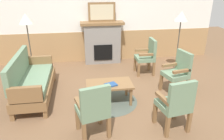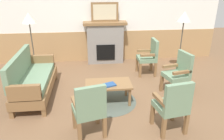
# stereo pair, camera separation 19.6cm
# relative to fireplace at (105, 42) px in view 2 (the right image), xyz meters

# --- Properties ---
(ground_plane) EXTENTS (14.00, 14.00, 0.00)m
(ground_plane) POSITION_rel_fireplace_xyz_m (0.00, -2.35, -0.65)
(ground_plane) COLOR brown
(wall_back) EXTENTS (7.20, 0.14, 2.70)m
(wall_back) POSITION_rel_fireplace_xyz_m (0.00, 0.25, 0.66)
(wall_back) COLOR white
(wall_back) RESTS_ON ground_plane
(fireplace) EXTENTS (1.30, 0.44, 1.28)m
(fireplace) POSITION_rel_fireplace_xyz_m (0.00, 0.00, 0.00)
(fireplace) COLOR gray
(fireplace) RESTS_ON ground_plane
(framed_picture) EXTENTS (0.80, 0.04, 0.56)m
(framed_picture) POSITION_rel_fireplace_xyz_m (0.00, 0.00, 0.91)
(framed_picture) COLOR brown
(framed_picture) RESTS_ON fireplace
(couch) EXTENTS (0.70, 1.80, 0.98)m
(couch) POSITION_rel_fireplace_xyz_m (-1.76, -2.00, -0.26)
(couch) COLOR brown
(couch) RESTS_ON ground_plane
(coffee_table) EXTENTS (0.96, 0.56, 0.44)m
(coffee_table) POSITION_rel_fireplace_xyz_m (-0.12, -2.44, -0.27)
(coffee_table) COLOR brown
(coffee_table) RESTS_ON ground_plane
(round_rug) EXTENTS (1.20, 1.20, 0.01)m
(round_rug) POSITION_rel_fireplace_xyz_m (-0.12, -2.44, -0.65)
(round_rug) COLOR #4C564C
(round_rug) RESTS_ON ground_plane
(book_on_table) EXTENTS (0.27, 0.25, 0.03)m
(book_on_table) POSITION_rel_fireplace_xyz_m (-0.10, -2.54, -0.20)
(book_on_table) COLOR navy
(book_on_table) RESTS_ON coffee_table
(armchair_near_fireplace) EXTENTS (0.57, 0.57, 0.98)m
(armchair_near_fireplace) POSITION_rel_fireplace_xyz_m (1.48, -2.23, -0.11)
(armchair_near_fireplace) COLOR brown
(armchair_near_fireplace) RESTS_ON ground_plane
(armchair_by_window_left) EXTENTS (0.48, 0.48, 0.98)m
(armchair_by_window_left) POSITION_rel_fireplace_xyz_m (1.12, -1.06, -0.11)
(armchair_by_window_left) COLOR brown
(armchair_by_window_left) RESTS_ON ground_plane
(armchair_front_left) EXTENTS (0.56, 0.56, 0.98)m
(armchair_front_left) POSITION_rel_fireplace_xyz_m (0.85, -3.55, -0.11)
(armchair_front_left) COLOR brown
(armchair_front_left) RESTS_ON ground_plane
(armchair_front_center) EXTENTS (0.58, 0.58, 0.98)m
(armchair_front_center) POSITION_rel_fireplace_xyz_m (-0.53, -3.50, -0.11)
(armchair_front_center) COLOR brown
(armchair_front_center) RESTS_ON ground_plane
(floor_lamp_by_couch) EXTENTS (0.36, 0.36, 1.68)m
(floor_lamp_by_couch) POSITION_rel_fireplace_xyz_m (-1.97, -0.81, 0.80)
(floor_lamp_by_couch) COLOR #332D28
(floor_lamp_by_couch) RESTS_ON ground_plane
(floor_lamp_by_chairs) EXTENTS (0.36, 0.36, 1.68)m
(floor_lamp_by_chairs) POSITION_rel_fireplace_xyz_m (2.00, -1.01, 0.80)
(floor_lamp_by_chairs) COLOR #332D28
(floor_lamp_by_chairs) RESTS_ON ground_plane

